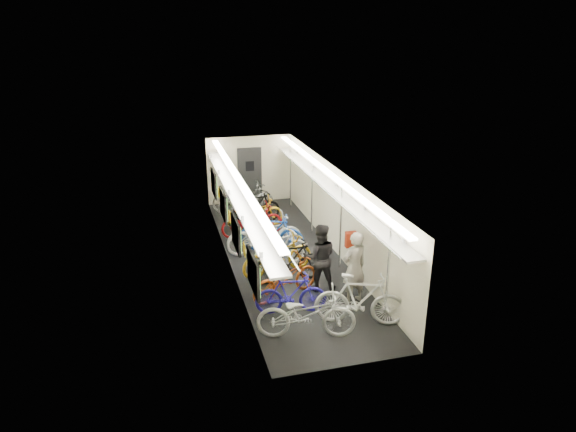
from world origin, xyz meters
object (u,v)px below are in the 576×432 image
bicycle_1 (291,294)px  passenger_mid (320,257)px  passenger_near (354,267)px  bicycle_0 (306,314)px  backpack (351,239)px

bicycle_1 → passenger_mid: size_ratio=0.95×
bicycle_1 → passenger_near: size_ratio=0.92×
bicycle_0 → passenger_near: 1.87m
passenger_near → passenger_mid: passenger_near is taller
passenger_near → bicycle_0: bearing=22.2°
bicycle_0 → bicycle_1: 0.98m
backpack → passenger_mid: bearing=169.6°
bicycle_1 → passenger_mid: 1.35m
passenger_near → backpack: (0.14, 0.61, 0.42)m
backpack → passenger_near: bearing=-101.6°
bicycle_1 → passenger_near: (1.52, 0.14, 0.38)m
bicycle_1 → backpack: backpack is taller
bicycle_0 → passenger_mid: passenger_mid is taller
passenger_near → bicycle_1: bearing=-10.1°
passenger_mid → backpack: size_ratio=4.39×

